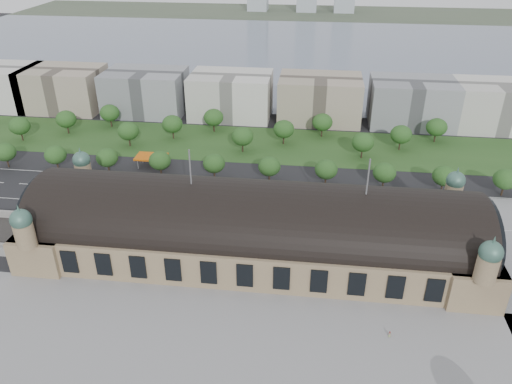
# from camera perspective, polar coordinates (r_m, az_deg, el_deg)

# --- Properties ---
(ground) EXTENTS (900.00, 900.00, 0.00)m
(ground) POSITION_cam_1_polar(r_m,az_deg,el_deg) (170.68, -0.29, -7.06)
(ground) COLOR black
(ground) RESTS_ON ground
(station) EXTENTS (150.00, 48.40, 44.30)m
(station) POSITION_cam_1_polar(r_m,az_deg,el_deg) (164.87, -0.29, -4.16)
(station) COLOR #907B59
(station) RESTS_ON ground
(plaza_south) EXTENTS (190.00, 48.00, 0.12)m
(plaza_south) POSITION_cam_1_polar(r_m,az_deg,el_deg) (136.89, 1.61, -18.13)
(plaza_south) COLOR gray
(plaza_south) RESTS_ON ground
(road_slab) EXTENTS (260.00, 26.00, 0.10)m
(road_slab) POSITION_cam_1_polar(r_m,az_deg,el_deg) (205.22, -4.47, -0.45)
(road_slab) COLOR black
(road_slab) RESTS_ON ground
(grass_belt) EXTENTS (300.00, 45.00, 0.10)m
(grass_belt) POSITION_cam_1_polar(r_m,az_deg,el_deg) (253.09, -0.97, 5.53)
(grass_belt) COLOR #274C1E
(grass_belt) RESTS_ON ground
(petrol_station) EXTENTS (14.00, 13.00, 5.05)m
(petrol_station) POSITION_cam_1_polar(r_m,az_deg,el_deg) (235.71, -11.35, 3.90)
(petrol_station) COLOR #CC5A0C
(petrol_station) RESTS_ON ground
(lake) EXTENTS (700.00, 320.00, 0.08)m
(lake) POSITION_cam_1_polar(r_m,az_deg,el_deg) (446.86, 4.80, 15.78)
(lake) COLOR slate
(lake) RESTS_ON ground
(far_shore) EXTENTS (700.00, 120.00, 0.14)m
(far_shore) POSITION_cam_1_polar(r_m,az_deg,el_deg) (643.23, 5.75, 19.73)
(far_shore) COLOR #44513D
(far_shore) RESTS_ON ground
(office_0) EXTENTS (45.00, 32.00, 24.00)m
(office_0) POSITION_cam_1_polar(r_m,az_deg,el_deg) (340.65, -27.22, 10.70)
(office_0) COLOR silver
(office_0) RESTS_ON ground
(office_1) EXTENTS (45.00, 32.00, 24.00)m
(office_1) POSITION_cam_1_polar(r_m,az_deg,el_deg) (320.32, -21.14, 10.95)
(office_1) COLOR #A2927F
(office_1) RESTS_ON ground
(office_2) EXTENTS (45.00, 32.00, 24.00)m
(office_2) POSITION_cam_1_polar(r_m,az_deg,el_deg) (300.53, -12.50, 11.11)
(office_2) COLOR gray
(office_2) RESTS_ON ground
(office_3) EXTENTS (45.00, 32.00, 24.00)m
(office_3) POSITION_cam_1_polar(r_m,az_deg,el_deg) (288.14, -2.88, 10.99)
(office_3) COLOR silver
(office_3) RESTS_ON ground
(office_4) EXTENTS (45.00, 32.00, 24.00)m
(office_4) POSITION_cam_1_polar(r_m,az_deg,el_deg) (284.13, 7.28, 10.53)
(office_4) COLOR #A2927F
(office_4) RESTS_ON ground
(office_5) EXTENTS (45.00, 32.00, 24.00)m
(office_5) POSITION_cam_1_polar(r_m,az_deg,el_deg) (288.86, 17.38, 9.76)
(office_5) COLOR gray
(office_5) RESTS_ON ground
(office_6) EXTENTS (45.00, 32.00, 24.00)m
(office_6) POSITION_cam_1_polar(r_m,az_deg,el_deg) (300.25, 25.92, 8.87)
(office_6) COLOR silver
(office_6) RESTS_ON ground
(tree_row_0) EXTENTS (9.60, 9.60, 11.52)m
(tree_row_0) POSITION_cam_1_polar(r_m,az_deg,el_deg) (252.49, -26.76, 4.09)
(tree_row_0) COLOR #2D2116
(tree_row_0) RESTS_ON ground
(tree_row_1) EXTENTS (9.60, 9.60, 11.52)m
(tree_row_1) POSITION_cam_1_polar(r_m,az_deg,el_deg) (240.22, -21.95, 3.96)
(tree_row_1) COLOR #2D2116
(tree_row_1) RESTS_ON ground
(tree_row_2) EXTENTS (9.60, 9.60, 11.52)m
(tree_row_2) POSITION_cam_1_polar(r_m,az_deg,el_deg) (229.81, -16.66, 3.78)
(tree_row_2) COLOR #2D2116
(tree_row_2) RESTS_ON ground
(tree_row_3) EXTENTS (9.60, 9.60, 11.52)m
(tree_row_3) POSITION_cam_1_polar(r_m,az_deg,el_deg) (221.52, -10.93, 3.55)
(tree_row_3) COLOR #2D2116
(tree_row_3) RESTS_ON ground
(tree_row_4) EXTENTS (9.60, 9.60, 11.52)m
(tree_row_4) POSITION_cam_1_polar(r_m,az_deg,el_deg) (215.60, -4.83, 3.27)
(tree_row_4) COLOR #2D2116
(tree_row_4) RESTS_ON ground
(tree_row_5) EXTENTS (9.60, 9.60, 11.52)m
(tree_row_5) POSITION_cam_1_polar(r_m,az_deg,el_deg) (212.25, 1.54, 2.94)
(tree_row_5) COLOR #2D2116
(tree_row_5) RESTS_ON ground
(tree_row_6) EXTENTS (9.60, 9.60, 11.52)m
(tree_row_6) POSITION_cam_1_polar(r_m,az_deg,el_deg) (211.58, 8.03, 2.56)
(tree_row_6) COLOR #2D2116
(tree_row_6) RESTS_ON ground
(tree_row_7) EXTENTS (9.60, 9.60, 11.52)m
(tree_row_7) POSITION_cam_1_polar(r_m,az_deg,el_deg) (213.62, 14.47, 2.15)
(tree_row_7) COLOR #2D2116
(tree_row_7) RESTS_ON ground
(tree_row_8) EXTENTS (9.60, 9.60, 11.52)m
(tree_row_8) POSITION_cam_1_polar(r_m,az_deg,el_deg) (218.30, 20.71, 1.73)
(tree_row_8) COLOR #2D2116
(tree_row_8) RESTS_ON ground
(tree_row_9) EXTENTS (9.60, 9.60, 11.52)m
(tree_row_9) POSITION_cam_1_polar(r_m,az_deg,el_deg) (225.44, 26.61, 1.31)
(tree_row_9) COLOR #2D2116
(tree_row_9) RESTS_ON ground
(tree_belt_0) EXTENTS (10.40, 10.40, 12.48)m
(tree_belt_0) POSITION_cam_1_polar(r_m,az_deg,el_deg) (280.72, -25.41, 6.85)
(tree_belt_0) COLOR #2D2116
(tree_belt_0) RESTS_ON ground
(tree_belt_1) EXTENTS (10.40, 10.40, 12.48)m
(tree_belt_1) POSITION_cam_1_polar(r_m,az_deg,el_deg) (281.02, -20.89, 7.79)
(tree_belt_1) COLOR #2D2116
(tree_belt_1) RESTS_ON ground
(tree_belt_2) EXTENTS (10.40, 10.40, 12.48)m
(tree_belt_2) POSITION_cam_1_polar(r_m,az_deg,el_deg) (283.11, -16.38, 8.68)
(tree_belt_2) COLOR #2D2116
(tree_belt_2) RESTS_ON ground
(tree_belt_3) EXTENTS (10.40, 10.40, 12.48)m
(tree_belt_3) POSITION_cam_1_polar(r_m,az_deg,el_deg) (255.32, -14.40, 6.77)
(tree_belt_3) COLOR #2D2116
(tree_belt_3) RESTS_ON ground
(tree_belt_4) EXTENTS (10.40, 10.40, 12.48)m
(tree_belt_4) POSITION_cam_1_polar(r_m,az_deg,el_deg) (259.85, -9.55, 7.68)
(tree_belt_4) COLOR #2D2116
(tree_belt_4) RESTS_ON ground
(tree_belt_5) EXTENTS (10.40, 10.40, 12.48)m
(tree_belt_5) POSITION_cam_1_polar(r_m,az_deg,el_deg) (266.21, -4.87, 8.49)
(tree_belt_5) COLOR #2D2116
(tree_belt_5) RESTS_ON ground
(tree_belt_6) EXTENTS (10.40, 10.40, 12.48)m
(tree_belt_6) POSITION_cam_1_polar(r_m,az_deg,el_deg) (240.98, -1.55, 6.36)
(tree_belt_6) COLOR #2D2116
(tree_belt_6) RESTS_ON ground
(tree_belt_7) EXTENTS (10.40, 10.40, 12.48)m
(tree_belt_7) POSITION_cam_1_polar(r_m,az_deg,el_deg) (250.15, 3.20, 7.19)
(tree_belt_7) COLOR #2D2116
(tree_belt_7) RESTS_ON ground
(tree_belt_8) EXTENTS (10.40, 10.40, 12.48)m
(tree_belt_8) POSITION_cam_1_polar(r_m,az_deg,el_deg) (260.93, 7.60, 7.91)
(tree_belt_8) COLOR #2D2116
(tree_belt_8) RESTS_ON ground
(tree_belt_9) EXTENTS (10.40, 10.40, 12.48)m
(tree_belt_9) POSITION_cam_1_polar(r_m,az_deg,el_deg) (239.70, 12.12, 5.58)
(tree_belt_9) COLOR #2D2116
(tree_belt_9) RESTS_ON ground
(tree_belt_10) EXTENTS (10.40, 10.40, 12.48)m
(tree_belt_10) POSITION_cam_1_polar(r_m,az_deg,el_deg) (253.22, 16.25, 6.33)
(tree_belt_10) COLOR #2D2116
(tree_belt_10) RESTS_ON ground
(tree_belt_11) EXTENTS (10.40, 10.40, 12.48)m
(tree_belt_11) POSITION_cam_1_polar(r_m,az_deg,el_deg) (267.95, 19.95, 6.97)
(tree_belt_11) COLOR #2D2116
(tree_belt_11) RESTS_ON ground
(traffic_car_0) EXTENTS (4.20, 1.99, 1.39)m
(traffic_car_0) POSITION_cam_1_polar(r_m,az_deg,el_deg) (230.12, -22.93, 0.80)
(traffic_car_0) COLOR silver
(traffic_car_0) RESTS_ON ground
(traffic_car_1) EXTENTS (4.80, 1.85, 1.56)m
(traffic_car_1) POSITION_cam_1_polar(r_m,az_deg,el_deg) (232.26, -23.99, 0.85)
(traffic_car_1) COLOR #96999E
(traffic_car_1) RESTS_ON ground
(traffic_car_2) EXTENTS (5.47, 2.57, 1.51)m
(traffic_car_2) POSITION_cam_1_polar(r_m,az_deg,el_deg) (221.30, -19.38, 0.40)
(traffic_car_2) COLOR black
(traffic_car_2) RESTS_ON ground
(traffic_car_3) EXTENTS (5.41, 2.66, 1.51)m
(traffic_car_3) POSITION_cam_1_polar(r_m,az_deg,el_deg) (213.68, -4.26, 1.05)
(traffic_car_3) COLOR maroon
(traffic_car_3) RESTS_ON ground
(traffic_car_4) EXTENTS (4.58, 1.91, 1.55)m
(traffic_car_4) POSITION_cam_1_polar(r_m,az_deg,el_deg) (192.70, 7.18, -2.44)
(traffic_car_4) COLOR #1E1948
(traffic_car_4) RESTS_ON ground
(parked_car_0) EXTENTS (4.25, 3.66, 1.38)m
(parked_car_0) POSITION_cam_1_polar(r_m,az_deg,el_deg) (202.86, -14.31, -1.49)
(parked_car_0) COLOR black
(parked_car_0) RESTS_ON ground
(parked_car_1) EXTENTS (6.27, 5.07, 1.59)m
(parked_car_1) POSITION_cam_1_polar(r_m,az_deg,el_deg) (207.17, -17.34, -1.24)
(parked_car_1) COLOR maroon
(parked_car_1) RESTS_ON ground
(parked_car_2) EXTENTS (5.14, 4.24, 1.40)m
(parked_car_2) POSITION_cam_1_polar(r_m,az_deg,el_deg) (197.45, -12.93, -2.20)
(parked_car_2) COLOR #181A44
(parked_car_2) RESTS_ON ground
(parked_car_3) EXTENTS (4.32, 3.54, 1.39)m
(parked_car_3) POSITION_cam_1_polar(r_m,az_deg,el_deg) (201.33, -14.88, -1.82)
(parked_car_3) COLOR slate
(parked_car_3) RESTS_ON ground
(parked_car_4) EXTENTS (4.91, 3.99, 1.57)m
(parked_car_4) POSITION_cam_1_polar(r_m,az_deg,el_deg) (204.61, -15.62, -1.37)
(parked_car_4) COLOR #BABABC
(parked_car_4) RESTS_ON ground
(parked_car_5) EXTENTS (5.98, 4.23, 1.51)m
(parked_car_5) POSITION_cam_1_polar(r_m,az_deg,el_deg) (198.46, -13.78, -2.12)
(parked_car_5) COLOR gray
(parked_car_5) RESTS_ON ground
(parked_car_6) EXTENTS (5.23, 4.65, 1.46)m
(parked_car_6) POSITION_cam_1_polar(r_m,az_deg,el_deg) (193.86, -9.56, -2.44)
(parked_car_6) COLOR black
(parked_car_6) RESTS_ON ground
(bus_west) EXTENTS (11.78, 3.65, 3.23)m
(bus_west) POSITION_cam_1_polar(r_m,az_deg,el_deg) (198.34, -3.24, -0.98)
(bus_west) COLOR #AB1E1B
(bus_west) RESTS_ON ground
(bus_mid) EXTENTS (12.79, 3.15, 3.55)m
(bus_mid) POSITION_cam_1_polar(r_m,az_deg,el_deg) (192.95, 3.47, -1.85)
(bus_mid) COLOR beige
(bus_mid) RESTS_ON ground
(bus_east) EXTENTS (11.22, 3.28, 3.09)m
(bus_east) POSITION_cam_1_polar(r_m,az_deg,el_deg) (191.41, 5.88, -2.32)
(bus_east) COLOR beige
(bus_east) RESTS_ON ground
(pedestrian_0) EXTENTS (1.02, 0.81, 1.83)m
(pedestrian_0) POSITION_cam_1_polar(r_m,az_deg,el_deg) (145.32, 15.02, -15.43)
(pedestrian_0) COLOR gray
(pedestrian_0) RESTS_ON ground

